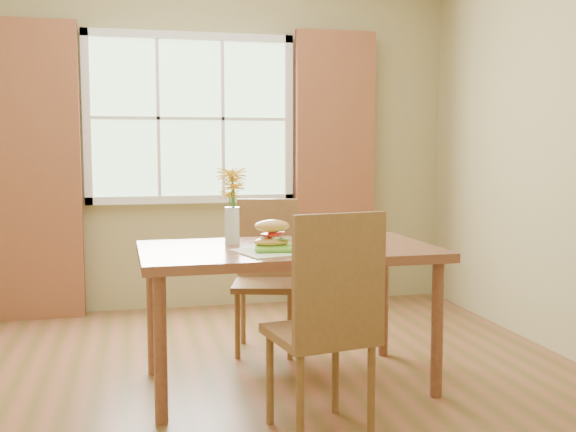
# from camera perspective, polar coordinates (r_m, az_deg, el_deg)

# --- Properties ---
(room) EXTENTS (4.24, 3.84, 2.74)m
(room) POSITION_cam_1_polar(r_m,az_deg,el_deg) (3.49, -5.58, 7.00)
(room) COLOR brown
(room) RESTS_ON ground
(window) EXTENTS (1.62, 0.06, 1.32)m
(window) POSITION_cam_1_polar(r_m,az_deg,el_deg) (5.35, -8.24, 8.16)
(window) COLOR #A2C897
(window) RESTS_ON room
(curtain_left) EXTENTS (0.65, 0.08, 2.20)m
(curtain_left) POSITION_cam_1_polar(r_m,az_deg,el_deg) (5.29, -20.62, 3.54)
(curtain_left) COLOR maroon
(curtain_left) RESTS_ON room
(curtain_right) EXTENTS (0.65, 0.08, 2.20)m
(curtain_right) POSITION_cam_1_polar(r_m,az_deg,el_deg) (5.48, 4.00, 3.97)
(curtain_right) COLOR maroon
(curtain_right) RESTS_ON room
(dining_table) EXTENTS (1.56, 0.90, 0.75)m
(dining_table) POSITION_cam_1_polar(r_m,az_deg,el_deg) (3.58, -0.01, -3.85)
(dining_table) COLOR brown
(dining_table) RESTS_ON room
(chair_near) EXTENTS (0.49, 0.49, 1.01)m
(chair_near) POSITION_cam_1_polar(r_m,az_deg,el_deg) (2.94, 3.43, -8.45)
(chair_near) COLOR brown
(chair_near) RESTS_ON room
(chair_far) EXTENTS (0.48, 0.48, 0.95)m
(chair_far) POSITION_cam_1_polar(r_m,az_deg,el_deg) (4.29, -1.84, -4.37)
(chair_far) COLOR brown
(chair_far) RESTS_ON room
(placemat) EXTENTS (0.52, 0.44, 0.01)m
(placemat) POSITION_cam_1_polar(r_m,az_deg,el_deg) (3.41, -0.47, -2.96)
(placemat) COLOR #E9EDC8
(placemat) RESTS_ON dining_table
(plate) EXTENTS (0.29, 0.29, 0.01)m
(plate) POSITION_cam_1_polar(r_m,az_deg,el_deg) (3.43, -0.76, -2.76)
(plate) COLOR #68C431
(plate) RESTS_ON placemat
(croissant_sandwich) EXTENTS (0.19, 0.13, 0.14)m
(croissant_sandwich) POSITION_cam_1_polar(r_m,az_deg,el_deg) (3.44, -1.37, -1.49)
(croissant_sandwich) COLOR #EB9C50
(croissant_sandwich) RESTS_ON plate
(water_glass) EXTENTS (0.09, 0.09, 0.13)m
(water_glass) POSITION_cam_1_polar(r_m,az_deg,el_deg) (3.50, 4.39, -1.78)
(water_glass) COLOR silver
(water_glass) RESTS_ON dining_table
(flower_vase) EXTENTS (0.17, 0.17, 0.42)m
(flower_vase) POSITION_cam_1_polar(r_m,az_deg,el_deg) (3.65, -4.76, 1.66)
(flower_vase) COLOR silver
(flower_vase) RESTS_ON dining_table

